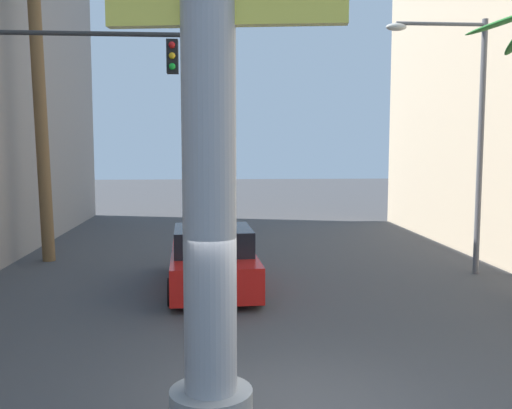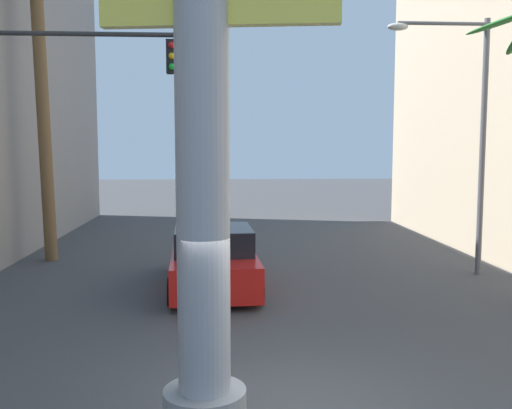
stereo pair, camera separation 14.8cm
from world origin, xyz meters
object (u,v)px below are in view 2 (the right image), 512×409
object	(u,v)px
street_lamp	(467,120)
traffic_light_mast	(35,113)
car_lead	(213,260)
palm_tree_mid_left	(41,80)
neon_sign_pole	(202,14)

from	to	relation	value
street_lamp	traffic_light_mast	size ratio (longest dim) A/B	1.16
car_lead	street_lamp	bearing A→B (deg)	8.53
palm_tree_mid_left	car_lead	bearing A→B (deg)	-35.68
traffic_light_mast	car_lead	xyz separation A→B (m)	(3.69, 1.84, -3.53)
palm_tree_mid_left	neon_sign_pole	bearing A→B (deg)	-65.58
traffic_light_mast	palm_tree_mid_left	size ratio (longest dim) A/B	0.63
traffic_light_mast	car_lead	size ratio (longest dim) A/B	1.19
neon_sign_pole	traffic_light_mast	distance (m)	7.00
street_lamp	car_lead	distance (m)	7.82
traffic_light_mast	palm_tree_mid_left	bearing A→B (deg)	105.21
neon_sign_pole	palm_tree_mid_left	size ratio (longest dim) A/B	1.06
neon_sign_pole	traffic_light_mast	world-z (taller)	neon_sign_pole
street_lamp	car_lead	xyz separation A→B (m)	(-6.89, -1.03, -3.55)
neon_sign_pole	street_lamp	xyz separation A→B (m)	(6.89, 8.77, -0.72)
traffic_light_mast	palm_tree_mid_left	xyz separation A→B (m)	(-1.51, 5.57, 1.33)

